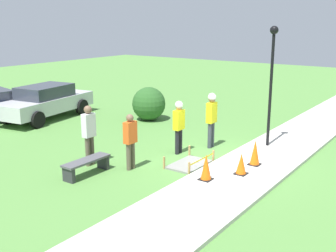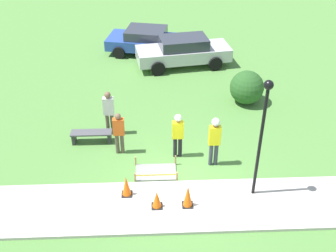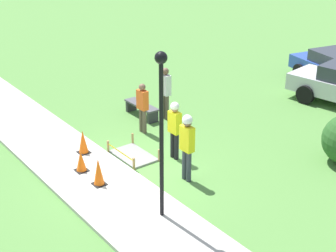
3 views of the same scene
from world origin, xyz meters
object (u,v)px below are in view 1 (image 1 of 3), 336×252
at_px(worker_assistant, 212,115).
at_px(worker_supervisor, 179,123).
at_px(traffic_cone_sidewalk_edge, 255,153).
at_px(bystander_in_gray_shirt, 89,131).
at_px(park_bench, 87,164).
at_px(traffic_cone_far_patch, 241,164).
at_px(parked_car_silver, 46,101).
at_px(traffic_cone_near_patch, 206,167).
at_px(bystander_in_orange_shirt, 130,138).
at_px(lamppost_near, 272,69).

bearing_deg(worker_assistant, worker_supervisor, 156.49).
xyz_separation_m(traffic_cone_sidewalk_edge, bystander_in_gray_shirt, (-2.68, 4.22, 0.59)).
xyz_separation_m(traffic_cone_sidewalk_edge, worker_assistant, (1.07, 2.12, 0.69)).
bearing_deg(park_bench, worker_supervisor, -17.65).
height_order(traffic_cone_far_patch, worker_supervisor, worker_supervisor).
bearing_deg(worker_supervisor, parked_car_silver, 84.31).
height_order(traffic_cone_sidewalk_edge, parked_car_silver, parked_car_silver).
xyz_separation_m(traffic_cone_far_patch, worker_supervisor, (0.80, 2.67, 0.66)).
height_order(traffic_cone_sidewalk_edge, worker_assistant, worker_assistant).
relative_size(park_bench, bystander_in_gray_shirt, 0.83).
height_order(traffic_cone_near_patch, bystander_in_orange_shirt, bystander_in_orange_shirt).
xyz_separation_m(worker_assistant, bystander_in_orange_shirt, (-3.31, 0.84, -0.22)).
relative_size(bystander_in_orange_shirt, parked_car_silver, 0.34).
height_order(lamppost_near, parked_car_silver, lamppost_near).
xyz_separation_m(traffic_cone_sidewalk_edge, bystander_in_orange_shirt, (-2.24, 2.96, 0.47)).
xyz_separation_m(traffic_cone_near_patch, bystander_in_orange_shirt, (-0.34, 2.39, 0.50)).
height_order(park_bench, worker_supervisor, worker_supervisor).
xyz_separation_m(traffic_cone_far_patch, parked_car_silver, (1.57, 10.38, 0.39)).
relative_size(traffic_cone_near_patch, parked_car_silver, 0.15).
relative_size(traffic_cone_near_patch, bystander_in_orange_shirt, 0.43).
bearing_deg(bystander_in_gray_shirt, park_bench, -140.93).
height_order(bystander_in_gray_shirt, lamppost_near, lamppost_near).
bearing_deg(parked_car_silver, traffic_cone_far_patch, -107.39).
bearing_deg(traffic_cone_far_patch, bystander_in_gray_shirt, 112.23).
bearing_deg(lamppost_near, traffic_cone_near_patch, 178.71).
bearing_deg(traffic_cone_far_patch, worker_supervisor, 73.24).
bearing_deg(lamppost_near, worker_supervisor, 136.66).
relative_size(worker_assistant, bystander_in_gray_shirt, 1.03).
xyz_separation_m(park_bench, worker_supervisor, (3.20, -1.02, 0.74)).
xyz_separation_m(worker_supervisor, bystander_in_orange_shirt, (-2.09, 0.31, -0.11)).
distance_m(traffic_cone_sidewalk_edge, worker_supervisor, 2.72).
xyz_separation_m(traffic_cone_near_patch, park_bench, (-1.45, 3.10, -0.13)).
xyz_separation_m(worker_assistant, parked_car_silver, (-0.45, 8.24, -0.38)).
xyz_separation_m(park_bench, lamppost_near, (5.50, -3.19, 2.42)).
distance_m(traffic_cone_near_patch, lamppost_near, 4.65).
bearing_deg(worker_supervisor, traffic_cone_near_patch, -130.16).
relative_size(traffic_cone_sidewalk_edge, worker_supervisor, 0.43).
bearing_deg(bystander_in_orange_shirt, worker_supervisor, -8.38).
xyz_separation_m(worker_assistant, lamppost_near, (1.08, -1.64, 1.56)).
height_order(park_bench, parked_car_silver, parked_car_silver).
relative_size(park_bench, parked_car_silver, 0.31).
bearing_deg(worker_assistant, bystander_in_gray_shirt, 150.84).
bearing_deg(traffic_cone_sidewalk_edge, lamppost_near, 12.65).
relative_size(traffic_cone_near_patch, traffic_cone_sidewalk_edge, 0.94).
distance_m(park_bench, worker_supervisor, 3.44).
bearing_deg(traffic_cone_sidewalk_edge, traffic_cone_near_patch, 163.21).
bearing_deg(bystander_in_orange_shirt, parked_car_silver, 68.88).
distance_m(traffic_cone_sidewalk_edge, parked_car_silver, 10.39).
distance_m(traffic_cone_sidewalk_edge, worker_assistant, 2.48).
xyz_separation_m(traffic_cone_near_patch, parked_car_silver, (2.52, 9.79, 0.34)).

